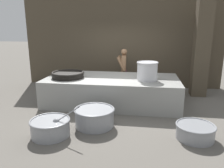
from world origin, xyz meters
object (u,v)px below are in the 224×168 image
at_px(prep_bowl_vegetables, 50,127).
at_px(giant_wok_near, 68,74).
at_px(stock_pot, 147,71).
at_px(prep_bowl_meat, 195,131).
at_px(cook, 124,69).
at_px(prep_bowl_extra, 94,116).

bearing_deg(prep_bowl_vegetables, giant_wok_near, 98.81).
relative_size(stock_pot, prep_bowl_meat, 0.75).
distance_m(cook, prep_bowl_vegetables, 3.96).
distance_m(giant_wok_near, prep_bowl_extra, 2.00).
xyz_separation_m(giant_wok_near, cook, (1.53, 1.60, -0.06)).
relative_size(prep_bowl_vegetables, prep_bowl_meat, 1.37).
xyz_separation_m(prep_bowl_vegetables, prep_bowl_meat, (3.04, 0.33, -0.03)).
distance_m(giant_wok_near, prep_bowl_vegetables, 2.25).
height_order(prep_bowl_vegetables, prep_bowl_extra, prep_bowl_vegetables).
bearing_deg(prep_bowl_extra, stock_pot, 51.51).
bearing_deg(prep_bowl_meat, cook, 118.44).
relative_size(cook, prep_bowl_extra, 1.62).
relative_size(giant_wok_near, stock_pot, 1.61).
bearing_deg(giant_wok_near, stock_pot, 0.43).
bearing_deg(giant_wok_near, prep_bowl_meat, -27.98).
bearing_deg(stock_pot, cook, 117.50).
relative_size(giant_wok_near, prep_bowl_extra, 1.03).
bearing_deg(prep_bowl_extra, giant_wok_near, 127.55).
bearing_deg(giant_wok_near, prep_bowl_vegetables, -81.19).
bearing_deg(prep_bowl_vegetables, cook, 72.04).
xyz_separation_m(stock_pot, cook, (-0.82, 1.58, -0.24)).
distance_m(stock_pot, prep_bowl_meat, 2.26).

